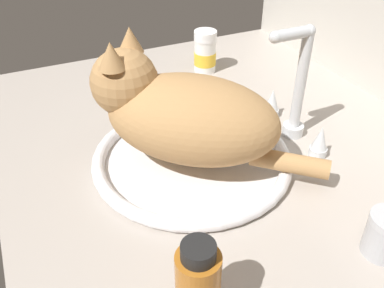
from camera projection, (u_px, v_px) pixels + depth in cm
name	position (u px, v px, depth cm)	size (l,w,h in cm)	color
countertop	(239.00, 170.00, 74.92)	(110.76, 79.55, 3.00)	#ADA399
sink_basin	(192.00, 158.00, 73.68)	(34.79, 34.79, 2.25)	white
faucet	(296.00, 97.00, 76.64)	(18.30, 9.77, 21.76)	silver
cat	(178.00, 112.00, 69.11)	(33.24, 34.80, 19.91)	tan
amber_bottle	(198.00, 284.00, 47.00)	(5.18, 5.18, 11.88)	#B2661E
pill_bottle	(205.00, 53.00, 102.15)	(5.49, 5.49, 10.16)	white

